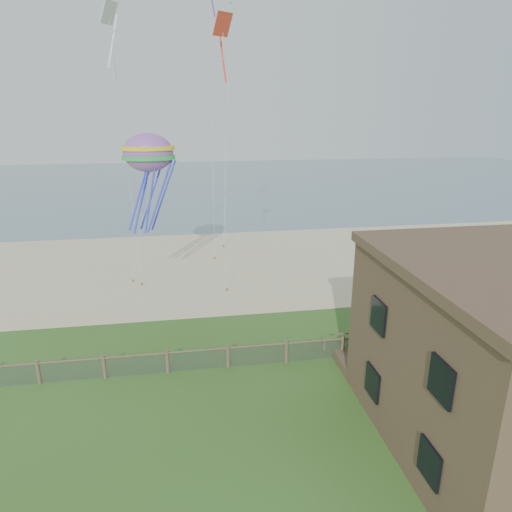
% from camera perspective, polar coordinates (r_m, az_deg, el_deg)
% --- Properties ---
extents(ground, '(160.00, 160.00, 0.00)m').
position_cam_1_polar(ground, '(18.99, -1.44, -23.19)').
color(ground, '#31501B').
rests_on(ground, ground).
extents(sand_beach, '(72.00, 20.00, 0.02)m').
position_cam_1_polar(sand_beach, '(38.31, -5.93, -1.14)').
color(sand_beach, '#C8B891').
rests_on(sand_beach, ground).
extents(ocean, '(160.00, 68.00, 0.02)m').
position_cam_1_polar(ocean, '(81.16, -7.89, 8.97)').
color(ocean, slate).
rests_on(ocean, ground).
extents(chainlink_fence, '(36.20, 0.20, 1.25)m').
position_cam_1_polar(chainlink_fence, '(23.52, -3.49, -12.58)').
color(chainlink_fence, '#493929').
rests_on(chainlink_fence, ground).
extents(motel_deck, '(15.00, 2.00, 0.50)m').
position_cam_1_polar(motel_deck, '(27.17, 25.75, -10.76)').
color(motel_deck, brown).
rests_on(motel_deck, ground).
extents(picnic_table, '(1.73, 1.34, 0.71)m').
position_cam_1_polar(picnic_table, '(23.78, 15.14, -13.42)').
color(picnic_table, brown).
rests_on(picnic_table, ground).
extents(octopus_kite, '(3.41, 2.45, 6.89)m').
position_cam_1_polar(octopus_kite, '(30.56, -13.08, 9.15)').
color(octopus_kite, '#FB2758').
extents(kite_white, '(2.21, 2.01, 2.87)m').
position_cam_1_polar(kite_white, '(28.87, -17.75, 25.43)').
color(kite_white, white).
extents(kite_red, '(2.05, 2.22, 2.94)m').
position_cam_1_polar(kite_red, '(26.57, -4.13, 25.12)').
color(kite_red, red).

